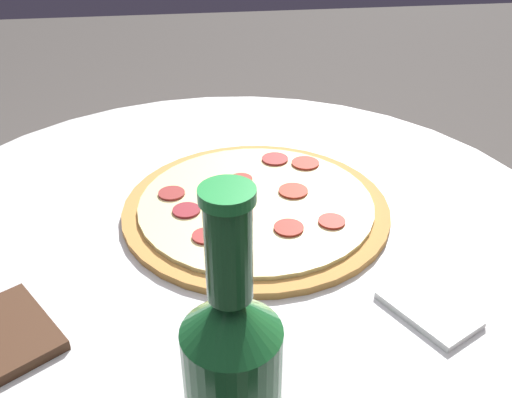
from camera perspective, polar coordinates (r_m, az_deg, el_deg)
The scene contains 4 objects.
table at distance 0.89m, azimuth -2.45°, elevation -13.25°, with size 0.94×0.94×0.70m.
pizza at distance 0.79m, azimuth 0.01°, elevation -0.73°, with size 0.37×0.37×0.02m.
beer_bottle at distance 0.43m, azimuth -2.31°, elevation -18.21°, with size 0.07×0.07×0.27m.
napkin at distance 0.66m, azimuth 16.85°, elevation -10.52°, with size 0.12×0.10×0.01m.
Camera 1 is at (0.62, -0.04, 1.13)m, focal length 40.00 mm.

